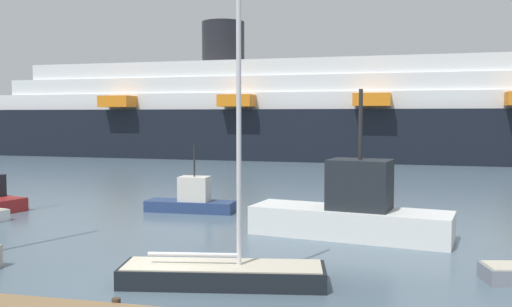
{
  "coord_description": "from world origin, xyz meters",
  "views": [
    {
      "loc": [
        6.99,
        -16.44,
        5.42
      ],
      "look_at": [
        0.0,
        13.73,
        3.3
      ],
      "focal_mm": 39.27,
      "sensor_mm": 36.0,
      "label": 1
    }
  ],
  "objects": [
    {
      "name": "fishing_boat_2",
      "position": [
        5.61,
        8.45,
        1.14
      ],
      "size": [
        9.12,
        4.13,
        6.56
      ],
      "rotation": [
        0.0,
        0.0,
        -0.18
      ],
      "color": "white",
      "rests_on": "ground_plane"
    },
    {
      "name": "ground_plane",
      "position": [
        0.0,
        0.0,
        0.0
      ],
      "size": [
        600.0,
        600.0,
        0.0
      ],
      "primitive_type": "plane",
      "color": "slate"
    },
    {
      "name": "fishing_boat_1",
      "position": [
        -3.55,
        13.08,
        0.67
      ],
      "size": [
        5.02,
        1.58,
        3.75
      ],
      "rotation": [
        0.0,
        0.0,
        0.01
      ],
      "color": "navy",
      "rests_on": "ground_plane"
    },
    {
      "name": "cruise_ship",
      "position": [
        5.68,
        54.62,
        5.6
      ],
      "size": [
        111.9,
        21.38,
        17.7
      ],
      "rotation": [
        0.0,
        0.0,
        -0.04
      ],
      "color": "black",
      "rests_on": "ground_plane"
    },
    {
      "name": "sailboat_4",
      "position": [
        2.0,
        0.44,
        0.46
      ],
      "size": [
        6.74,
        2.84,
        9.55
      ],
      "rotation": [
        0.0,
        0.0,
        0.17
      ],
      "color": "black",
      "rests_on": "ground_plane"
    }
  ]
}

